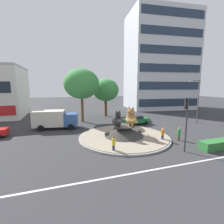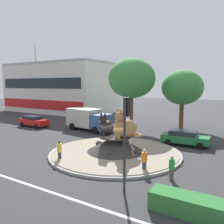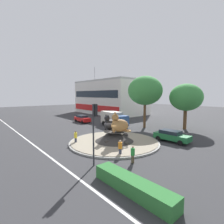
{
  "view_description": "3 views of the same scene",
  "coord_description": "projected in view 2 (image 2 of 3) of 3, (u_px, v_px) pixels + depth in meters",
  "views": [
    {
      "loc": [
        -7.43,
        -18.16,
        6.45
      ],
      "look_at": [
        -1.21,
        1.25,
        3.14
      ],
      "focal_mm": 25.76,
      "sensor_mm": 36.0,
      "label": 1
    },
    {
      "loc": [
        9.83,
        -16.82,
        6.0
      ],
      "look_at": [
        -1.17,
        1.41,
        3.45
      ],
      "focal_mm": 36.91,
      "sensor_mm": 36.0,
      "label": 2
    },
    {
      "loc": [
        15.68,
        -13.83,
        6.11
      ],
      "look_at": [
        -2.06,
        1.39,
        3.67
      ],
      "focal_mm": 27.02,
      "sensor_mm": 36.0,
      "label": 3
    }
  ],
  "objects": [
    {
      "name": "traffic_light_mast",
      "position": [
        126.0,
        127.0,
        12.58
      ],
      "size": [
        0.33,
        0.46,
        5.31
      ],
      "rotation": [
        0.0,
        0.0,
        1.55
      ],
      "color": "#2D2D33",
      "rests_on": "ground"
    },
    {
      "name": "pedestrian_orange_shirt",
      "position": [
        144.0,
        160.0,
        15.78
      ],
      "size": [
        0.4,
        0.4,
        1.61
      ],
      "rotation": [
        0.0,
        0.0,
        4.16
      ],
      "color": "#33384C",
      "rests_on": "ground"
    },
    {
      "name": "lane_centreline",
      "position": [
        44.0,
        190.0,
        13.18
      ],
      "size": [
        112.0,
        0.2,
        0.01
      ],
      "primitive_type": "cube",
      "color": "silver",
      "rests_on": "ground"
    },
    {
      "name": "cat_statue_black",
      "position": [
        106.0,
        127.0,
        20.28
      ],
      "size": [
        1.35,
        2.06,
        2.04
      ],
      "rotation": [
        0.0,
        0.0,
        -1.6
      ],
      "color": "black",
      "rests_on": "roundabout_island"
    },
    {
      "name": "pedestrian_yellow_shirt",
      "position": [
        59.0,
        151.0,
        17.96
      ],
      "size": [
        0.36,
        0.36,
        1.64
      ],
      "rotation": [
        0.0,
        0.0,
        5.62
      ],
      "color": "#33384C",
      "rests_on": "ground"
    },
    {
      "name": "ground_plane",
      "position": [
        115.0,
        154.0,
        20.05
      ],
      "size": [
        160.0,
        160.0,
        0.0
      ],
      "primitive_type": "plane",
      "color": "#333335"
    },
    {
      "name": "roundabout_island",
      "position": [
        115.0,
        148.0,
        19.99
      ],
      "size": [
        11.33,
        11.33,
        1.57
      ],
      "color": "gray",
      "rests_on": "ground"
    },
    {
      "name": "clipped_hedge_strip",
      "position": [
        218.0,
        213.0,
        10.01
      ],
      "size": [
        6.08,
        1.2,
        0.9
      ],
      "primitive_type": "cube",
      "color": "#2D7033",
      "rests_on": "ground"
    },
    {
      "name": "shophouse_block",
      "position": [
        61.0,
        88.0,
        51.42
      ],
      "size": [
        23.75,
        12.59,
        15.39
      ],
      "rotation": [
        0.0,
        0.0,
        -0.01
      ],
      "color": "silver",
      "rests_on": "ground"
    },
    {
      "name": "pedestrian_green_shirt",
      "position": [
        172.0,
        168.0,
        14.43
      ],
      "size": [
        0.36,
        0.36,
        1.57
      ],
      "rotation": [
        0.0,
        0.0,
        5.8
      ],
      "color": "brown",
      "rests_on": "ground"
    },
    {
      "name": "second_tree_near_tower",
      "position": [
        182.0,
        88.0,
        31.21
      ],
      "size": [
        5.54,
        5.54,
        7.97
      ],
      "color": "brown",
      "rests_on": "ground"
    },
    {
      "name": "broadleaf_tree_behind_island",
      "position": [
        132.0,
        78.0,
        30.34
      ],
      "size": [
        6.19,
        6.19,
        9.44
      ],
      "color": "brown",
      "rests_on": "ground"
    },
    {
      "name": "cat_statue_tabby",
      "position": [
        124.0,
        127.0,
        19.24
      ],
      "size": [
        2.44,
        2.52,
        2.46
      ],
      "rotation": [
        0.0,
        0.0,
        -2.08
      ],
      "color": "#9E703D",
      "rests_on": "roundabout_island"
    },
    {
      "name": "hatchback_near_shophouse",
      "position": [
        33.0,
        121.0,
        32.83
      ],
      "size": [
        4.78,
        2.08,
        1.53
      ],
      "rotation": [
        0.0,
        0.0,
        -0.04
      ],
      "color": "red",
      "rests_on": "ground"
    },
    {
      "name": "sedan_on_far_lane",
      "position": [
        185.0,
        138.0,
        22.72
      ],
      "size": [
        4.6,
        2.12,
        1.47
      ],
      "rotation": [
        0.0,
        0.0,
        0.05
      ],
      "color": "#1E6B38",
      "rests_on": "ground"
    },
    {
      "name": "delivery_box_truck",
      "position": [
        88.0,
        119.0,
        30.35
      ],
      "size": [
        6.71,
        3.48,
        2.8
      ],
      "rotation": [
        0.0,
        0.0,
        -0.16
      ],
      "color": "#335693",
      "rests_on": "ground"
    }
  ]
}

